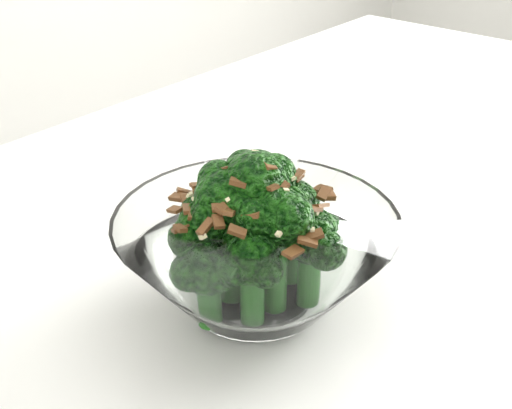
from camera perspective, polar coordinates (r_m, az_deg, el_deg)
table at (r=0.70m, az=10.45°, el=-4.94°), size 1.36×1.07×0.75m
broccoli_dish at (r=0.50m, az=-0.10°, el=-3.65°), size 0.20×0.20×0.12m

